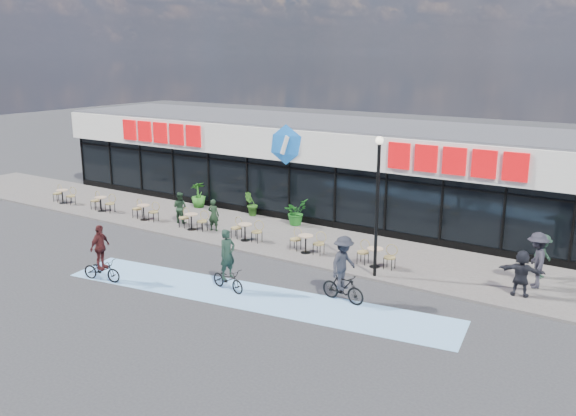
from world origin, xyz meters
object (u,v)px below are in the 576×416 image
at_px(potted_plant_mid, 251,204).
at_px(patron_left, 214,215).
at_px(pedestrian_a, 537,260).
at_px(cyclist_b, 343,271).
at_px(bistro_set_0, 64,195).
at_px(pedestrian_b, 542,256).
at_px(pedestrian_c, 521,273).
at_px(cyclist_a, 228,269).
at_px(potted_plant_right, 296,212).
at_px(potted_plant_left, 198,195).
at_px(patron_right, 180,207).
at_px(lamp_post, 377,195).

height_order(potted_plant_mid, patron_left, patron_left).
height_order(patron_left, pedestrian_a, pedestrian_a).
xyz_separation_m(pedestrian_a, cyclist_b, (-5.05, -4.55, -0.02)).
distance_m(bistro_set_0, pedestrian_b, 23.92).
bearing_deg(bistro_set_0, cyclist_b, -10.47).
xyz_separation_m(pedestrian_b, pedestrian_c, (-0.23, -2.17, -0.01)).
height_order(bistro_set_0, pedestrian_c, pedestrian_c).
bearing_deg(cyclist_a, potted_plant_right, 106.06).
bearing_deg(cyclist_b, potted_plant_mid, 142.07).
height_order(potted_plant_left, potted_plant_mid, potted_plant_left).
xyz_separation_m(potted_plant_right, cyclist_b, (6.07, -6.68, 0.35)).
height_order(pedestrian_a, cyclist_a, cyclist_a).
relative_size(bistro_set_0, patron_right, 1.04).
xyz_separation_m(pedestrian_a, cyclist_a, (-8.83, -5.83, -0.30)).
xyz_separation_m(lamp_post, patron_right, (-10.81, 1.47, -2.28)).
bearing_deg(pedestrian_b, potted_plant_mid, 101.14).
bearing_deg(patron_left, potted_plant_mid, -100.26).
distance_m(patron_left, patron_right, 2.20).
bearing_deg(cyclist_a, pedestrian_a, 33.42).
distance_m(patron_right, pedestrian_c, 15.67).
xyz_separation_m(potted_plant_mid, pedestrian_c, (13.58, -3.38, 0.20)).
height_order(potted_plant_mid, patron_right, patron_right).
height_order(potted_plant_mid, pedestrian_a, pedestrian_a).
distance_m(bistro_set_0, potted_plant_right, 13.11).
height_order(potted_plant_left, potted_plant_right, potted_plant_left).
bearing_deg(cyclist_b, cyclist_a, -161.30).
bearing_deg(patron_right, patron_left, 168.99).
bearing_deg(cyclist_a, cyclist_b, 18.70).
bearing_deg(patron_left, bistro_set_0, -10.19).
distance_m(pedestrian_a, cyclist_a, 10.58).
bearing_deg(patron_right, cyclist_b, 152.92).
distance_m(patron_left, pedestrian_c, 13.48).
distance_m(potted_plant_left, pedestrian_b, 17.19).
bearing_deg(potted_plant_right, pedestrian_c, -16.54).
bearing_deg(lamp_post, potted_plant_mid, 153.71).
bearing_deg(patron_right, potted_plant_left, -72.38).
bearing_deg(bistro_set_0, pedestrian_c, -0.05).
bearing_deg(potted_plant_right, cyclist_a, -73.94).
bearing_deg(patron_right, pedestrian_a, 175.11).
bearing_deg(pedestrian_c, cyclist_b, 28.31).
relative_size(patron_left, cyclist_b, 0.65).
xyz_separation_m(lamp_post, potted_plant_mid, (-8.73, 4.31, -2.43)).
bearing_deg(potted_plant_left, potted_plant_right, -0.56).
xyz_separation_m(bistro_set_0, potted_plant_left, (6.67, 3.27, 0.22)).
xyz_separation_m(lamp_post, pedestrian_c, (4.85, 0.93, -2.23)).
xyz_separation_m(patron_right, cyclist_b, (10.85, -3.98, 0.22)).
height_order(pedestrian_a, cyclist_b, cyclist_b).
relative_size(lamp_post, potted_plant_mid, 4.27).
height_order(pedestrian_b, pedestrian_c, pedestrian_b).
bearing_deg(potted_plant_left, patron_left, -40.17).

